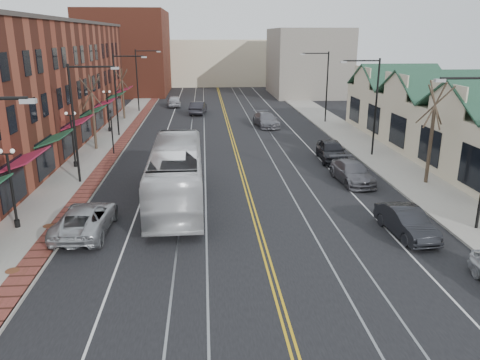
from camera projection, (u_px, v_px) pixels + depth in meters
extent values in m
plane|color=black|center=(279.00, 301.00, 18.26)|extent=(160.00, 160.00, 0.00)
cube|color=gray|center=(86.00, 167.00, 36.40)|extent=(4.00, 120.00, 0.15)
cube|color=gray|center=(386.00, 161.00, 38.17)|extent=(4.00, 120.00, 0.15)
cube|color=maroon|center=(18.00, 88.00, 40.94)|extent=(10.00, 50.00, 11.00)
cube|color=beige|center=(461.00, 133.00, 37.95)|extent=(8.00, 36.00, 4.60)
cube|color=maroon|center=(127.00, 53.00, 81.66)|extent=(14.00, 18.00, 14.00)
cube|color=beige|center=(216.00, 62.00, 97.86)|extent=(22.00, 14.00, 9.00)
cube|color=slate|center=(307.00, 62.00, 79.62)|extent=(12.00, 16.00, 11.00)
cube|color=#999999|center=(28.00, 101.00, 15.31)|extent=(0.50, 0.25, 0.15)
cylinder|color=black|center=(74.00, 125.00, 31.42)|extent=(0.16, 0.16, 8.00)
cylinder|color=black|center=(91.00, 67.00, 30.40)|extent=(3.00, 0.12, 0.12)
cube|color=#999999|center=(115.00, 68.00, 30.54)|extent=(0.50, 0.25, 0.15)
cylinder|color=black|center=(116.00, 96.00, 46.66)|extent=(0.16, 0.16, 8.00)
cylinder|color=black|center=(128.00, 56.00, 45.64)|extent=(3.00, 0.12, 0.12)
cube|color=#999999|center=(144.00, 57.00, 45.78)|extent=(0.50, 0.25, 0.15)
cylinder|color=black|center=(137.00, 81.00, 61.89)|extent=(0.16, 0.16, 8.00)
cylinder|color=black|center=(147.00, 51.00, 60.87)|extent=(3.00, 0.12, 0.12)
cube|color=#999999|center=(159.00, 52.00, 61.01)|extent=(0.50, 0.25, 0.15)
cylinder|color=black|center=(470.00, 78.00, 22.35)|extent=(3.00, 0.12, 0.12)
cube|color=#999999|center=(440.00, 80.00, 22.27)|extent=(0.50, 0.25, 0.15)
cylinder|color=black|center=(376.00, 108.00, 38.82)|extent=(0.16, 0.16, 8.00)
cylinder|color=black|center=(362.00, 61.00, 37.59)|extent=(3.00, 0.12, 0.12)
cube|color=#999999|center=(343.00, 62.00, 37.51)|extent=(0.50, 0.25, 0.15)
cylinder|color=black|center=(327.00, 87.00, 54.06)|extent=(0.16, 0.16, 8.00)
cylinder|color=black|center=(316.00, 53.00, 52.82)|extent=(3.00, 0.12, 0.12)
cube|color=#999999|center=(303.00, 54.00, 52.74)|extent=(0.50, 0.25, 0.15)
cylinder|color=black|center=(17.00, 223.00, 24.84)|extent=(0.28, 0.28, 0.40)
cylinder|color=black|center=(12.00, 191.00, 24.30)|extent=(0.14, 0.14, 4.00)
cube|color=black|center=(7.00, 154.00, 23.71)|extent=(0.60, 0.06, 0.06)
sphere|color=white|center=(0.00, 151.00, 23.64)|extent=(0.24, 0.24, 0.24)
sphere|color=white|center=(12.00, 151.00, 23.69)|extent=(0.24, 0.24, 0.24)
cylinder|color=black|center=(76.00, 164.00, 36.26)|extent=(0.28, 0.28, 0.40)
cylinder|color=black|center=(73.00, 141.00, 35.73)|extent=(0.14, 0.14, 4.00)
cube|color=black|center=(70.00, 115.00, 35.13)|extent=(0.60, 0.06, 0.06)
sphere|color=white|center=(66.00, 113.00, 35.07)|extent=(0.24, 0.24, 0.24)
sphere|color=white|center=(74.00, 113.00, 35.11)|extent=(0.24, 0.24, 0.24)
cylinder|color=black|center=(110.00, 129.00, 49.59)|extent=(0.28, 0.28, 0.40)
cylinder|color=black|center=(108.00, 112.00, 49.06)|extent=(0.14, 0.14, 4.00)
cube|color=black|center=(107.00, 93.00, 48.47)|extent=(0.60, 0.06, 0.06)
sphere|color=white|center=(104.00, 92.00, 48.40)|extent=(0.24, 0.24, 0.24)
sphere|color=white|center=(109.00, 92.00, 48.44)|extent=(0.24, 0.24, 0.24)
cylinder|color=#382B21|center=(94.00, 122.00, 41.33)|extent=(0.24, 0.24, 4.90)
cylinder|color=#382B21|center=(91.00, 93.00, 40.57)|extent=(0.58, 1.37, 2.90)
cylinder|color=#382B21|center=(91.00, 93.00, 40.57)|extent=(1.60, 0.66, 2.78)
cylinder|color=#382B21|center=(91.00, 93.00, 40.57)|extent=(0.53, 1.23, 2.96)
cylinder|color=#382B21|center=(91.00, 93.00, 40.57)|extent=(1.69, 1.03, 2.64)
cylinder|color=#382B21|center=(91.00, 93.00, 40.57)|extent=(1.78, 1.29, 2.48)
cylinder|color=#382B21|center=(123.00, 100.00, 56.62)|extent=(0.24, 0.24, 4.55)
cylinder|color=#382B21|center=(122.00, 80.00, 55.91)|extent=(0.55, 1.28, 2.69)
cylinder|color=#382B21|center=(122.00, 80.00, 55.91)|extent=(1.49, 0.62, 2.58)
cylinder|color=#382B21|center=(122.00, 80.00, 55.91)|extent=(0.50, 1.15, 2.75)
cylinder|color=#382B21|center=(122.00, 80.00, 55.91)|extent=(1.57, 0.97, 2.45)
cylinder|color=#382B21|center=(122.00, 80.00, 55.91)|extent=(1.66, 1.20, 2.30)
cylinder|color=#382B21|center=(430.00, 145.00, 31.69)|extent=(0.24, 0.24, 5.25)
cylinder|color=#382B21|center=(435.00, 105.00, 30.88)|extent=(0.61, 1.46, 3.10)
cylinder|color=#382B21|center=(435.00, 105.00, 30.88)|extent=(1.70, 0.70, 2.97)
cylinder|color=#382B21|center=(435.00, 105.00, 30.88)|extent=(0.56, 1.31, 3.17)
cylinder|color=#382B21|center=(435.00, 105.00, 30.88)|extent=(1.80, 1.10, 2.82)
cylinder|color=#382B21|center=(435.00, 105.00, 30.88)|extent=(1.90, 1.37, 2.65)
cylinder|color=#592D19|center=(12.00, 271.00, 20.25)|extent=(0.60, 0.60, 0.02)
cylinder|color=#592D19|center=(49.00, 226.00, 25.01)|extent=(0.60, 0.60, 0.02)
cylinder|color=black|center=(112.00, 135.00, 39.82)|extent=(0.12, 0.12, 3.20)
imported|color=black|center=(111.00, 115.00, 39.30)|extent=(0.18, 0.15, 0.90)
imported|color=silver|center=(176.00, 174.00, 28.65)|extent=(3.26, 12.98, 3.60)
imported|color=#A4A7AB|center=(85.00, 219.00, 24.31)|extent=(2.69, 5.58, 1.53)
imported|color=black|center=(406.00, 222.00, 24.02)|extent=(1.96, 4.56, 1.46)
imported|color=#5A5960|center=(352.00, 172.00, 32.75)|extent=(2.39, 5.16, 1.46)
imported|color=black|center=(331.00, 151.00, 38.38)|extent=(2.33, 5.10, 1.69)
imported|color=black|center=(198.00, 108.00, 61.19)|extent=(2.39, 5.16, 1.64)
imported|color=slate|center=(266.00, 120.00, 52.73)|extent=(2.82, 5.64, 1.57)
imported|color=#AEAEB5|center=(174.00, 101.00, 67.48)|extent=(2.29, 4.92, 1.63)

